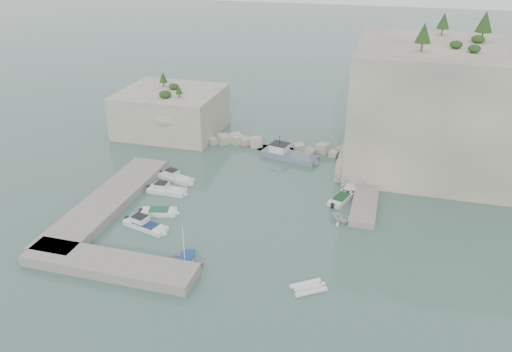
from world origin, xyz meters
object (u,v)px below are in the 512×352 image
(tender_east_a, at_px, (341,221))
(motorboat_b, at_px, (167,193))
(motorboat_d, at_px, (146,228))
(rowboat, at_px, (185,265))
(tender_east_c, at_px, (352,188))
(tender_east_d, at_px, (349,185))
(motorboat_a, at_px, (176,180))
(inflatable_dinghy, at_px, (308,289))
(work_boat, at_px, (289,159))
(tender_east_b, at_px, (341,201))
(motorboat_c, at_px, (159,214))

(tender_east_a, bearing_deg, motorboat_b, 108.71)
(motorboat_d, height_order, rowboat, motorboat_d)
(tender_east_c, bearing_deg, rowboat, 153.61)
(tender_east_d, bearing_deg, tender_east_a, -158.16)
(motorboat_b, relative_size, tender_east_a, 1.80)
(motorboat_a, height_order, tender_east_d, tender_east_d)
(motorboat_d, bearing_deg, tender_east_a, 34.39)
(tender_east_a, distance_m, tender_east_c, 8.80)
(motorboat_d, distance_m, inflatable_dinghy, 20.61)
(tender_east_c, bearing_deg, work_boat, 61.79)
(motorboat_d, xyz_separation_m, work_boat, (11.68, 23.44, 0.00))
(tender_east_a, bearing_deg, work_boat, 52.42)
(motorboat_b, xyz_separation_m, tender_east_c, (22.95, 7.67, 0.00))
(tender_east_a, bearing_deg, tender_east_b, 28.25)
(motorboat_d, distance_m, tender_east_b, 24.13)
(motorboat_c, relative_size, tender_east_b, 0.92)
(motorboat_d, relative_size, rowboat, 1.43)
(motorboat_a, xyz_separation_m, tender_east_b, (22.32, 0.19, 0.00))
(motorboat_c, distance_m, tender_east_a, 21.55)
(tender_east_c, xyz_separation_m, tender_east_d, (-0.41, 0.81, 0.00))
(motorboat_b, distance_m, tender_east_b, 22.30)
(rowboat, height_order, tender_east_a, tender_east_a)
(motorboat_b, xyz_separation_m, inflatable_dinghy, (21.08, -14.35, 0.00))
(tender_east_b, bearing_deg, rowboat, 161.60)
(motorboat_a, bearing_deg, motorboat_b, -67.19)
(tender_east_d, height_order, work_boat, work_boat)
(work_boat, bearing_deg, tender_east_a, -45.68)
(work_boat, bearing_deg, inflatable_dinghy, -61.06)
(motorboat_a, bearing_deg, motorboat_d, -65.06)
(rowboat, bearing_deg, inflatable_dinghy, -101.77)
(motorboat_a, height_order, tender_east_b, motorboat_a)
(motorboat_d, bearing_deg, rowboat, -21.75)
(tender_east_a, xyz_separation_m, tender_east_b, (-0.59, 5.04, 0.00))
(inflatable_dinghy, bearing_deg, rowboat, 143.21)
(motorboat_b, height_order, motorboat_a, same)
(motorboat_b, distance_m, rowboat, 16.20)
(motorboat_b, bearing_deg, tender_east_c, 18.33)
(motorboat_b, bearing_deg, motorboat_c, -75.27)
(inflatable_dinghy, relative_size, tender_east_d, 0.78)
(motorboat_c, bearing_deg, motorboat_a, 86.55)
(motorboat_c, relative_size, work_boat, 0.49)
(tender_east_a, height_order, tender_east_b, tender_east_a)
(motorboat_b, relative_size, motorboat_d, 0.92)
(tender_east_a, bearing_deg, motorboat_a, 99.62)
(work_boat, bearing_deg, tender_east_c, -22.45)
(tender_east_c, bearing_deg, tender_east_a, -174.91)
(motorboat_d, relative_size, tender_east_c, 1.21)
(motorboat_d, distance_m, motorboat_a, 12.39)
(rowboat, relative_size, tender_east_b, 0.84)
(motorboat_d, relative_size, inflatable_dinghy, 1.71)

